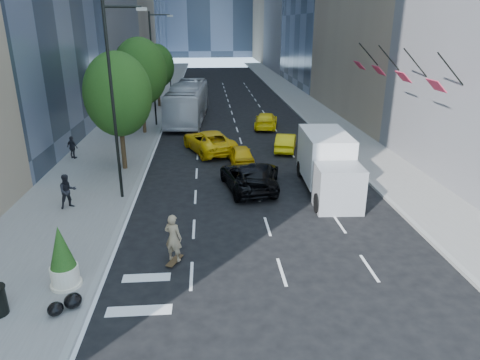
{
  "coord_description": "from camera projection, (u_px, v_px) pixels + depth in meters",
  "views": [
    {
      "loc": [
        -1.76,
        -18.22,
        9.07
      ],
      "look_at": [
        -0.14,
        2.17,
        1.6
      ],
      "focal_mm": 32.0,
      "sensor_mm": 36.0,
      "label": 1
    }
  ],
  "objects": [
    {
      "name": "pedestrian_b",
      "position": [
        72.0,
        147.0,
        29.95
      ],
      "size": [
        1.0,
        0.81,
        1.6
      ],
      "primitive_type": "imported",
      "rotation": [
        0.0,
        0.0,
        2.62
      ],
      "color": "black",
      "rests_on": "sidewalk_left"
    },
    {
      "name": "ground",
      "position": [
        247.0,
        227.0,
        20.3
      ],
      "size": [
        160.0,
        160.0,
        0.0
      ],
      "primitive_type": "plane",
      "color": "black",
      "rests_on": "ground"
    },
    {
      "name": "skateboarder",
      "position": [
        173.0,
        241.0,
        16.92
      ],
      "size": [
        0.86,
        0.74,
        1.99
      ],
      "primitive_type": "imported",
      "rotation": [
        0.0,
        0.0,
        2.71
      ],
      "color": "#8C7657",
      "rests_on": "ground"
    },
    {
      "name": "lamp_near",
      "position": [
        115.0,
        93.0,
        21.59
      ],
      "size": [
        2.13,
        0.22,
        10.0
      ],
      "color": "black",
      "rests_on": "sidewalk_left"
    },
    {
      "name": "lamp_far",
      "position": [
        154.0,
        63.0,
        38.45
      ],
      "size": [
        2.13,
        0.22,
        10.0
      ],
      "color": "black",
      "rests_on": "sidewalk_left"
    },
    {
      "name": "black_sedan_mercedes",
      "position": [
        259.0,
        176.0,
        25.0
      ],
      "size": [
        3.16,
        5.43,
        1.48
      ],
      "primitive_type": "imported",
      "rotation": [
        0.0,
        0.0,
        2.92
      ],
      "color": "black",
      "rests_on": "ground"
    },
    {
      "name": "city_bus",
      "position": [
        188.0,
        102.0,
        42.33
      ],
      "size": [
        4.01,
        13.27,
        3.64
      ],
      "primitive_type": "imported",
      "rotation": [
        0.0,
        0.0,
        -0.07
      ],
      "color": "silver",
      "rests_on": "ground"
    },
    {
      "name": "taxi_c",
      "position": [
        209.0,
        141.0,
        32.08
      ],
      "size": [
        4.52,
        6.42,
        1.63
      ],
      "primitive_type": "imported",
      "rotation": [
        0.0,
        0.0,
        3.49
      ],
      "color": "yellow",
      "rests_on": "ground"
    },
    {
      "name": "sidewalk_right",
      "position": [
        309.0,
        107.0,
        49.11
      ],
      "size": [
        4.0,
        120.0,
        0.15
      ],
      "primitive_type": "cube",
      "color": "slate",
      "rests_on": "ground"
    },
    {
      "name": "facade_flags",
      "position": [
        393.0,
        70.0,
        28.34
      ],
      "size": [
        1.85,
        13.3,
        2.05
      ],
      "color": "black",
      "rests_on": "ground"
    },
    {
      "name": "taxi_a",
      "position": [
        240.0,
        154.0,
        29.48
      ],
      "size": [
        1.84,
        3.91,
        1.29
      ],
      "primitive_type": "imported",
      "rotation": [
        0.0,
        0.0,
        3.22
      ],
      "color": "#ECB60C",
      "rests_on": "ground"
    },
    {
      "name": "pedestrian_a",
      "position": [
        68.0,
        191.0,
        21.81
      ],
      "size": [
        1.11,
        1.05,
        1.8
      ],
      "primitive_type": "imported",
      "rotation": [
        0.0,
        0.0,
        0.57
      ],
      "color": "black",
      "rests_on": "sidewalk_left"
    },
    {
      "name": "tree_mid",
      "position": [
        140.0,
        72.0,
        35.74
      ],
      "size": [
        4.5,
        4.5,
        7.99
      ],
      "color": "black",
      "rests_on": "sidewalk_left"
    },
    {
      "name": "taxi_b",
      "position": [
        286.0,
        142.0,
        32.47
      ],
      "size": [
        2.36,
        4.24,
        1.32
      ],
      "primitive_type": "imported",
      "rotation": [
        0.0,
        0.0,
        2.89
      ],
      "color": "#CFBB0A",
      "rests_on": "ground"
    },
    {
      "name": "garbage_bags",
      "position": [
        66.0,
        304.0,
        14.1
      ],
      "size": [
        1.0,
        0.97,
        0.5
      ],
      "color": "black",
      "rests_on": "sidewalk_left"
    },
    {
      "name": "tree_far",
      "position": [
        157.0,
        66.0,
        48.15
      ],
      "size": [
        3.9,
        3.9,
        6.92
      ],
      "color": "black",
      "rests_on": "sidewalk_left"
    },
    {
      "name": "box_truck",
      "position": [
        328.0,
        164.0,
        24.14
      ],
      "size": [
        2.77,
        6.87,
        3.23
      ],
      "rotation": [
        0.0,
        0.0,
        -0.05
      ],
      "color": "silver",
      "rests_on": "ground"
    },
    {
      "name": "sidewalk_left",
      "position": [
        141.0,
        110.0,
        47.71
      ],
      "size": [
        6.0,
        120.0,
        0.15
      ],
      "primitive_type": "cube",
      "color": "slate",
      "rests_on": "ground"
    },
    {
      "name": "planter_shrub",
      "position": [
        62.0,
        258.0,
        15.13
      ],
      "size": [
        0.99,
        0.99,
        2.38
      ],
      "color": "beige",
      "rests_on": "sidewalk_left"
    },
    {
      "name": "taxi_d",
      "position": [
        266.0,
        120.0,
        39.54
      ],
      "size": [
        2.83,
        5.13,
        1.41
      ],
      "primitive_type": "imported",
      "rotation": [
        0.0,
        0.0,
        2.96
      ],
      "color": "yellow",
      "rests_on": "ground"
    },
    {
      "name": "tree_near",
      "position": [
        118.0,
        95.0,
        26.5
      ],
      "size": [
        4.2,
        4.2,
        7.46
      ],
      "color": "black",
      "rests_on": "sidewalk_left"
    },
    {
      "name": "traffic_signal",
      "position": [
        170.0,
        64.0,
        55.84
      ],
      "size": [
        2.48,
        0.53,
        5.2
      ],
      "color": "black",
      "rests_on": "sidewalk_left"
    },
    {
      "name": "black_sedan_lincoln",
      "position": [
        247.0,
        177.0,
        24.77
      ],
      "size": [
        3.29,
        5.6,
        1.46
      ],
      "primitive_type": "imported",
      "rotation": [
        0.0,
        0.0,
        3.31
      ],
      "color": "black",
      "rests_on": "ground"
    }
  ]
}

